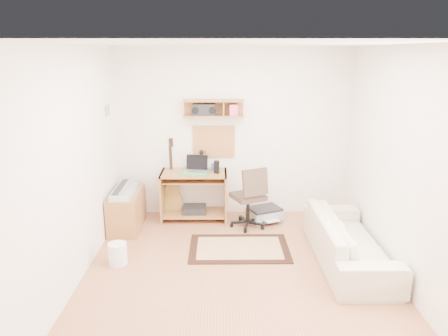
{
  "coord_description": "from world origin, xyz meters",
  "views": [
    {
      "loc": [
        -0.2,
        -4.54,
        2.53
      ],
      "look_at": [
        -0.15,
        1.05,
        1.0
      ],
      "focal_mm": 34.44,
      "sensor_mm": 36.0,
      "label": 1
    }
  ],
  "objects_px": {
    "printer": "(265,214)",
    "sofa": "(349,233)",
    "desk": "(194,196)",
    "cabinet": "(127,210)",
    "task_chair": "(248,196)"
  },
  "relations": [
    {
      "from": "cabinet",
      "to": "printer",
      "type": "height_order",
      "value": "cabinet"
    },
    {
      "from": "desk",
      "to": "cabinet",
      "type": "xyz_separation_m",
      "value": [
        -0.98,
        -0.34,
        -0.1
      ]
    },
    {
      "from": "cabinet",
      "to": "desk",
      "type": "bearing_deg",
      "value": 19.3
    },
    {
      "from": "desk",
      "to": "task_chair",
      "type": "relative_size",
      "value": 1.06
    },
    {
      "from": "printer",
      "to": "sofa",
      "type": "distance_m",
      "value": 1.66
    },
    {
      "from": "task_chair",
      "to": "sofa",
      "type": "bearing_deg",
      "value": -67.74
    },
    {
      "from": "task_chair",
      "to": "sofa",
      "type": "relative_size",
      "value": 0.49
    },
    {
      "from": "cabinet",
      "to": "printer",
      "type": "relative_size",
      "value": 1.86
    },
    {
      "from": "desk",
      "to": "sofa",
      "type": "distance_m",
      "value": 2.44
    },
    {
      "from": "cabinet",
      "to": "task_chair",
      "type": "bearing_deg",
      "value": 0.54
    },
    {
      "from": "task_chair",
      "to": "cabinet",
      "type": "xyz_separation_m",
      "value": [
        -1.79,
        -0.02,
        -0.2
      ]
    },
    {
      "from": "cabinet",
      "to": "printer",
      "type": "xyz_separation_m",
      "value": [
        2.06,
        0.29,
        -0.19
      ]
    },
    {
      "from": "desk",
      "to": "sofa",
      "type": "relative_size",
      "value": 0.52
    },
    {
      "from": "printer",
      "to": "sofa",
      "type": "relative_size",
      "value": 0.25
    },
    {
      "from": "task_chair",
      "to": "cabinet",
      "type": "distance_m",
      "value": 1.8
    }
  ]
}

